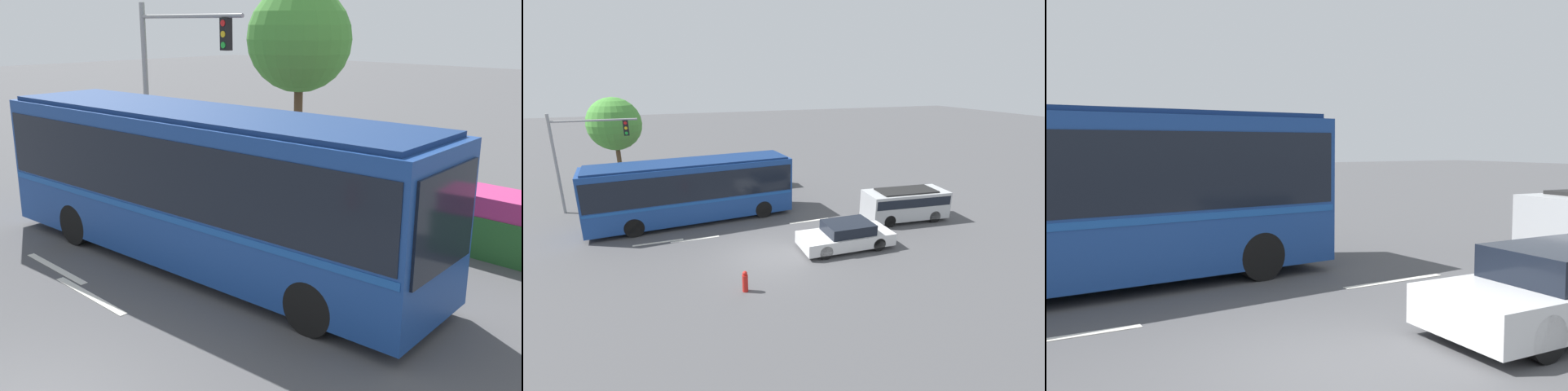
# 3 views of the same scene
# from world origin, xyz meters

# --- Properties ---
(city_bus) EXTENTS (11.30, 3.33, 3.44)m
(city_bus) POSITION_xyz_m (-2.69, 5.66, 1.95)
(city_bus) COLOR navy
(city_bus) RESTS_ON ground
(traffic_light_pole) EXTENTS (4.76, 0.24, 5.85)m
(traffic_light_pole) POSITION_xyz_m (-8.65, 9.43, 3.83)
(traffic_light_pole) COLOR gray
(traffic_light_pole) RESTS_ON ground
(flowering_hedge) EXTENTS (10.95, 1.31, 1.47)m
(flowering_hedge) POSITION_xyz_m (-0.80, 10.77, 0.72)
(flowering_hedge) COLOR #286028
(flowering_hedge) RESTS_ON ground
(street_tree_left) EXTENTS (3.63, 3.63, 6.50)m
(street_tree_left) POSITION_xyz_m (-6.89, 13.73, 4.66)
(street_tree_left) COLOR brown
(street_tree_left) RESTS_ON ground
(lane_stripe_near) EXTENTS (2.40, 0.16, 0.01)m
(lane_stripe_near) POSITION_xyz_m (-2.97, 2.93, 0.01)
(lane_stripe_near) COLOR silver
(lane_stripe_near) RESTS_ON ground
(lane_stripe_mid) EXTENTS (2.40, 0.16, 0.01)m
(lane_stripe_mid) POSITION_xyz_m (-4.75, 3.15, 0.01)
(lane_stripe_mid) COLOR silver
(lane_stripe_mid) RESTS_ON ground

